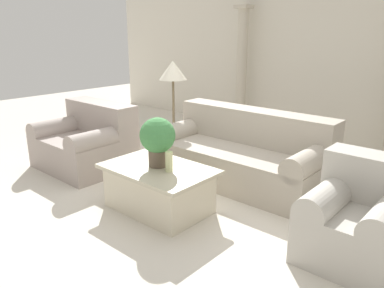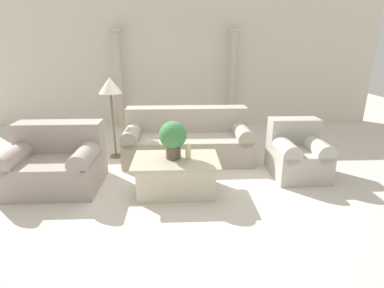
{
  "view_description": "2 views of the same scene",
  "coord_description": "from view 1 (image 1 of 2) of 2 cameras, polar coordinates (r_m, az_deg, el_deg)",
  "views": [
    {
      "loc": [
        2.7,
        -3.03,
        1.85
      ],
      "look_at": [
        0.16,
        -0.14,
        0.68
      ],
      "focal_mm": 35.0,
      "sensor_mm": 36.0,
      "label": 1
    },
    {
      "loc": [
        0.07,
        -4.32,
        1.97
      ],
      "look_at": [
        0.25,
        -0.33,
        0.63
      ],
      "focal_mm": 28.0,
      "sensor_mm": 36.0,
      "label": 2
    }
  ],
  "objects": [
    {
      "name": "ground_plane",
      "position": [
        4.46,
        -0.34,
        -7.54
      ],
      "size": [
        16.0,
        16.0,
        0.0
      ],
      "primitive_type": "plane",
      "color": "silver"
    },
    {
      "name": "wall_back",
      "position": [
        6.89,
        18.77,
        13.99
      ],
      "size": [
        10.0,
        0.06,
        3.2
      ],
      "color": "silver",
      "rests_on": "ground_plane"
    },
    {
      "name": "sofa_long",
      "position": [
        4.78,
        7.65,
        -1.44
      ],
      "size": [
        2.17,
        0.99,
        0.88
      ],
      "color": "#ADA393",
      "rests_on": "ground_plane"
    },
    {
      "name": "loveseat",
      "position": [
        5.42,
        -15.67,
        0.4
      ],
      "size": [
        1.24,
        0.99,
        0.88
      ],
      "color": "#A69890",
      "rests_on": "ground_plane"
    },
    {
      "name": "coffee_table",
      "position": [
        4.01,
        -5.09,
        -6.69
      ],
      "size": [
        1.17,
        0.76,
        0.48
      ],
      "color": "beige",
      "rests_on": "ground_plane"
    },
    {
      "name": "potted_plant",
      "position": [
        3.87,
        -5.27,
        0.9
      ],
      "size": [
        0.37,
        0.37,
        0.52
      ],
      "color": "brown",
      "rests_on": "coffee_table"
    },
    {
      "name": "pillar_candle",
      "position": [
        3.77,
        -3.52,
        -2.69
      ],
      "size": [
        0.07,
        0.07,
        0.21
      ],
      "color": "beige",
      "rests_on": "coffee_table"
    },
    {
      "name": "floor_lamp",
      "position": [
        5.48,
        -2.92,
        10.53
      ],
      "size": [
        0.4,
        0.4,
        1.44
      ],
      "color": "brown",
      "rests_on": "ground_plane"
    },
    {
      "name": "column_left",
      "position": [
        7.3,
        7.56,
        11.47
      ],
      "size": [
        0.27,
        0.27,
        2.29
      ],
      "color": "beige",
      "rests_on": "ground_plane"
    },
    {
      "name": "armchair",
      "position": [
        3.46,
        24.13,
        -10.08
      ],
      "size": [
        0.77,
        0.87,
        0.85
      ],
      "color": "#B7B2A8",
      "rests_on": "ground_plane"
    }
  ]
}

